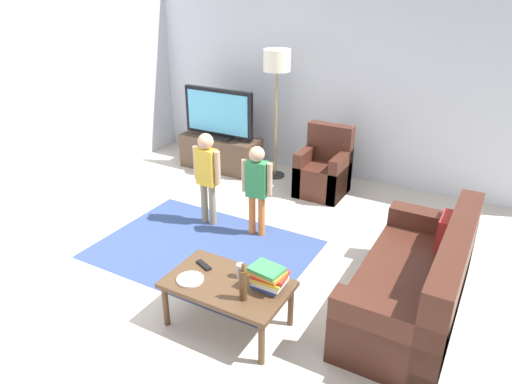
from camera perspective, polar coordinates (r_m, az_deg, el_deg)
The scene contains 17 objects.
ground at distance 4.69m, azimuth -3.65°, elevation -9.94°, with size 7.80×7.80×0.00m, color beige.
wall_back at distance 6.70m, azimuth 10.38°, elevation 13.08°, with size 6.00×0.12×2.70m, color silver.
wall_left at distance 6.20m, azimuth -28.43°, elevation 9.59°, with size 0.12×6.00×2.70m, color silver.
area_rug at distance 5.10m, azimuth -6.34°, elevation -6.84°, with size 2.20×1.60×0.01m, color #33477A.
tv_stand at distance 7.06m, azimuth -4.28°, elevation 4.68°, with size 1.20×0.44×0.50m.
tv at distance 6.86m, azimuth -4.54°, elevation 9.37°, with size 1.10×0.28×0.71m.
couch at distance 4.27m, azimuth 19.14°, elevation -10.68°, with size 0.80×1.80×0.86m.
armchair at distance 6.30m, azimuth 8.21°, elevation 2.45°, with size 0.60×0.60×0.90m.
floor_lamp at distance 6.44m, azimuth 2.53°, elevation 14.75°, with size 0.36×0.36×1.78m.
child_near_tv at distance 5.34m, azimuth -5.93°, elevation 2.55°, with size 0.37×0.18×1.09m.
child_center at distance 5.08m, azimuth 0.10°, elevation 1.08°, with size 0.35×0.17×1.04m.
coffee_table at distance 3.90m, azimuth -3.44°, elevation -11.42°, with size 1.00×0.60×0.42m.
book_stack at distance 3.75m, azimuth 1.52°, elevation -10.22°, with size 0.31×0.25×0.19m.
bottle at distance 3.61m, azimuth -1.55°, elevation -11.09°, with size 0.06×0.06×0.32m.
tv_remote at distance 4.07m, azimuth -6.30°, elevation -8.75°, with size 0.17×0.05×0.02m, color black.
soda_can at distance 3.89m, azimuth -1.89°, elevation -9.44°, with size 0.07×0.07×0.12m, color silver.
plate at distance 3.92m, azimuth -7.93°, elevation -10.38°, with size 0.22×0.22×0.02m.
Camera 1 is at (2.14, -3.21, 2.67)m, focal length 33.19 mm.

